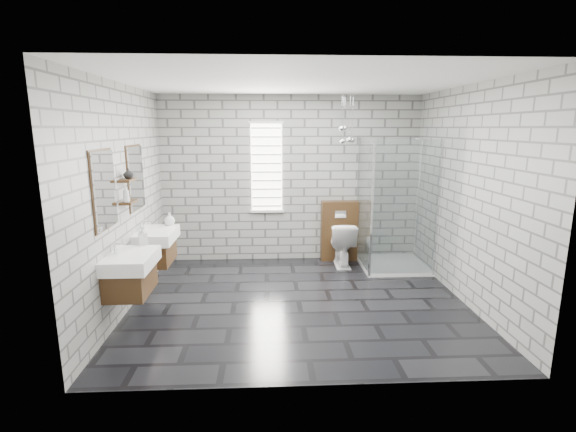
{
  "coord_description": "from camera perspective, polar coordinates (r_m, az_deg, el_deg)",
  "views": [
    {
      "loc": [
        -0.38,
        -5.0,
        2.18
      ],
      "look_at": [
        -0.12,
        0.35,
        1.05
      ],
      "focal_mm": 26.0,
      "sensor_mm": 36.0,
      "label": 1
    }
  ],
  "objects": [
    {
      "name": "flush_plate",
      "position": [
        6.84,
        7.21,
        0.21
      ],
      "size": [
        0.18,
        0.01,
        0.12
      ],
      "primitive_type": "cube",
      "color": "silver",
      "rests_on": "cistern_panel"
    },
    {
      "name": "shower_enclosure",
      "position": [
        6.68,
        13.7,
        -2.94
      ],
      "size": [
        1.0,
        1.0,
        2.03
      ],
      "color": "white",
      "rests_on": "floor"
    },
    {
      "name": "ceiling",
      "position": [
        5.04,
        1.64,
        17.98
      ],
      "size": [
        4.2,
        3.6,
        0.02
      ],
      "primitive_type": "cube",
      "color": "white",
      "rests_on": "wall_back"
    },
    {
      "name": "floor",
      "position": [
        5.47,
        1.47,
        -11.64
      ],
      "size": [
        4.2,
        3.6,
        0.02
      ],
      "primitive_type": "cube",
      "color": "black",
      "rests_on": "ground"
    },
    {
      "name": "cistern_panel",
      "position": [
        7.01,
        7.0,
        -2.01
      ],
      "size": [
        0.6,
        0.2,
        1.0
      ],
      "primitive_type": "cube",
      "color": "#462C15",
      "rests_on": "floor"
    },
    {
      "name": "vanity_left",
      "position": [
        4.85,
        -21.1,
        -5.93
      ],
      "size": [
        0.47,
        0.7,
        1.57
      ],
      "color": "#462C15",
      "rests_on": "wall_left"
    },
    {
      "name": "wall_left",
      "position": [
        5.36,
        -21.6,
        2.2
      ],
      "size": [
        0.02,
        3.6,
        2.7
      ],
      "primitive_type": "cube",
      "color": "#9A9A95",
      "rests_on": "floor"
    },
    {
      "name": "soap_bottle_c",
      "position": [
        5.17,
        -21.28,
        2.81
      ],
      "size": [
        0.07,
        0.08,
        0.19
      ],
      "primitive_type": "imported",
      "rotation": [
        0.0,
        0.0,
        0.0
      ],
      "color": "#B2B2B2",
      "rests_on": "shelf_lower"
    },
    {
      "name": "soap_bottle_a",
      "position": [
        5.12,
        -19.24,
        -2.56
      ],
      "size": [
        0.13,
        0.13,
        0.21
      ],
      "primitive_type": "imported",
      "rotation": [
        0.0,
        0.0,
        0.37
      ],
      "color": "#B2B2B2",
      "rests_on": "vanity_left"
    },
    {
      "name": "toilet",
      "position": [
        6.79,
        7.35,
        -3.75
      ],
      "size": [
        0.41,
        0.7,
        0.71
      ],
      "primitive_type": "imported",
      "rotation": [
        0.0,
        0.0,
        3.12
      ],
      "color": "white",
      "rests_on": "floor"
    },
    {
      "name": "shelf_lower",
      "position": [
        5.29,
        -20.93,
        1.8
      ],
      "size": [
        0.14,
        0.3,
        0.03
      ],
      "primitive_type": "cube",
      "color": "#462C15",
      "rests_on": "wall_left"
    },
    {
      "name": "vanity_right",
      "position": [
        5.83,
        -17.89,
        -2.76
      ],
      "size": [
        0.47,
        0.7,
        1.57
      ],
      "color": "#462C15",
      "rests_on": "wall_left"
    },
    {
      "name": "soap_bottle_b",
      "position": [
        6.03,
        -15.89,
        -0.38
      ],
      "size": [
        0.18,
        0.18,
        0.18
      ],
      "primitive_type": "imported",
      "rotation": [
        0.0,
        0.0,
        0.43
      ],
      "color": "#B2B2B2",
      "rests_on": "vanity_right"
    },
    {
      "name": "vase",
      "position": [
        5.27,
        -21.0,
        5.45
      ],
      "size": [
        0.14,
        0.14,
        0.12
      ],
      "primitive_type": "imported",
      "rotation": [
        0.0,
        0.0,
        -0.27
      ],
      "color": "#B2B2B2",
      "rests_on": "shelf_upper"
    },
    {
      "name": "wall_back",
      "position": [
        6.87,
        0.41,
        5.01
      ],
      "size": [
        4.2,
        0.02,
        2.7
      ],
      "primitive_type": "cube",
      "color": "#9A9A95",
      "rests_on": "floor"
    },
    {
      "name": "window",
      "position": [
        6.81,
        -2.96,
        6.63
      ],
      "size": [
        0.56,
        0.05,
        1.48
      ],
      "color": "white",
      "rests_on": "wall_back"
    },
    {
      "name": "shelf_upper",
      "position": [
        5.25,
        -21.14,
        4.59
      ],
      "size": [
        0.14,
        0.3,
        0.03
      ],
      "primitive_type": "cube",
      "color": "#462C15",
      "rests_on": "wall_left"
    },
    {
      "name": "wall_front",
      "position": [
        3.32,
        3.9,
        -2.54
      ],
      "size": [
        4.2,
        0.02,
        2.7
      ],
      "primitive_type": "cube",
      "color": "#9A9A95",
      "rests_on": "floor"
    },
    {
      "name": "pendant_cluster",
      "position": [
        6.49,
        7.93,
        10.93
      ],
      "size": [
        0.28,
        0.23,
        0.76
      ],
      "color": "silver",
      "rests_on": "ceiling"
    },
    {
      "name": "wall_right",
      "position": [
        5.65,
        23.44,
        2.51
      ],
      "size": [
        0.02,
        3.6,
        2.7
      ],
      "primitive_type": "cube",
      "color": "#9A9A95",
      "rests_on": "floor"
    }
  ]
}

